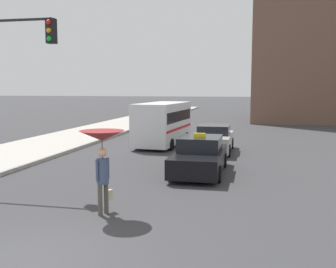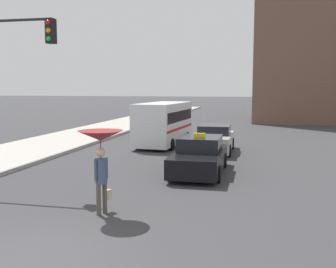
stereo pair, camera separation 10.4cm
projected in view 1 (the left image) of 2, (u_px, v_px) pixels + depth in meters
The scene contains 5 objects.
ground_plane at pixel (33, 259), 7.64m from camera, with size 300.00×300.00×0.00m, color #38383A.
taxi at pixel (200, 157), 15.35m from camera, with size 1.91×4.38×1.58m.
sedan_red at pixel (214, 140), 20.47m from camera, with size 1.91×4.07×1.40m.
ambulance_van at pixel (163, 122), 22.79m from camera, with size 2.43×5.56×2.48m.
pedestrian_with_umbrella at pixel (102, 145), 10.17m from camera, with size 1.17×1.17×2.23m.
Camera 1 is at (4.14, -6.57, 3.31)m, focal length 42.00 mm.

